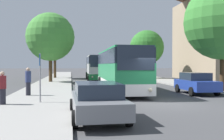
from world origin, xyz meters
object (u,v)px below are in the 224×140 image
parked_car_left_curb (97,100)px  parked_car_right_near (196,83)px  pedestrian_waiting_far (28,81)px  tree_right_mid (147,47)px  parked_car_right_far (130,74)px  pedestrian_waiting_near (3,88)px  bus_middle (97,67)px  bus_stop_sign (40,72)px  tree_left_far (55,39)px  tree_right_near (223,22)px  tree_left_near (50,37)px  bus_front (119,69)px

parked_car_left_curb → parked_car_right_near: (7.92, 7.65, 0.05)m
pedestrian_waiting_far → tree_right_mid: tree_right_mid is taller
parked_car_left_curb → parked_car_right_far: 30.10m
parked_car_right_far → pedestrian_waiting_near: bearing=66.1°
bus_middle → parked_car_left_curb: bearing=-94.0°
pedestrian_waiting_far → bus_middle: bearing=163.4°
parked_car_left_curb → bus_stop_sign: size_ratio=1.85×
tree_left_far → tree_right_near: 26.42m
parked_car_left_curb → parked_car_right_far: parked_car_right_far is taller
bus_middle → pedestrian_waiting_near: (-6.91, -23.03, -0.81)m
tree_left_near → tree_left_far: tree_left_far is taller
parked_car_left_curb → pedestrian_waiting_near: bearing=139.9°
bus_stop_sign → parked_car_left_curb: bearing=-57.0°
parked_car_right_near → parked_car_right_far: (-0.03, 21.40, -0.04)m
bus_front → pedestrian_waiting_far: bus_front is taller
bus_front → pedestrian_waiting_far: bearing=-152.9°
bus_stop_sign → tree_left_near: 17.46m
pedestrian_waiting_near → tree_right_near: tree_right_near is taller
bus_middle → parked_car_right_near: (5.34, -18.86, -0.98)m
bus_middle → bus_stop_sign: 23.12m
parked_car_right_far → tree_left_near: size_ratio=0.51×
parked_car_right_near → bus_stop_sign: bearing=20.5°
bus_front → tree_right_mid: bearing=68.0°
bus_front → bus_stop_sign: 8.44m
parked_car_left_curb → parked_car_right_far: (7.89, 29.05, 0.01)m
parked_car_right_far → tree_right_mid: (2.17, -1.77, 3.93)m
parked_car_right_far → pedestrian_waiting_far: size_ratio=2.32×
parked_car_left_curb → tree_left_far: bearing=95.1°
parked_car_right_far → tree_left_near: tree_left_near is taller
parked_car_left_curb → pedestrian_waiting_far: 8.19m
tree_right_near → parked_car_left_curb: bearing=-142.1°
parked_car_right_far → tree_right_near: bearing=97.8°
bus_middle → pedestrian_waiting_far: bus_middle is taller
pedestrian_waiting_far → tree_right_near: 14.53m
pedestrian_waiting_near → bus_front: bearing=-7.2°
pedestrian_waiting_near → tree_right_near: 15.77m
bus_stop_sign → tree_right_mid: tree_right_mid is taller
bus_middle → tree_right_mid: 8.06m
parked_car_right_far → tree_left_far: 12.53m
pedestrian_waiting_near → tree_right_mid: (14.38, 23.80, 3.72)m
parked_car_right_near → tree_left_near: (-11.26, 13.41, 4.54)m
bus_front → pedestrian_waiting_near: 10.02m
bus_middle → pedestrian_waiting_far: (-6.28, -19.21, -0.73)m
bus_middle → parked_car_left_curb: size_ratio=2.29×
parked_car_right_near → tree_right_near: bearing=-171.9°
parked_car_left_curb → tree_left_far: tree_left_far is taller
tree_left_far → tree_right_mid: tree_left_far is taller
parked_car_right_near → pedestrian_waiting_near: size_ratio=2.48×
bus_front → parked_car_right_far: bus_front is taller
tree_right_mid → parked_car_right_far: bearing=140.7°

